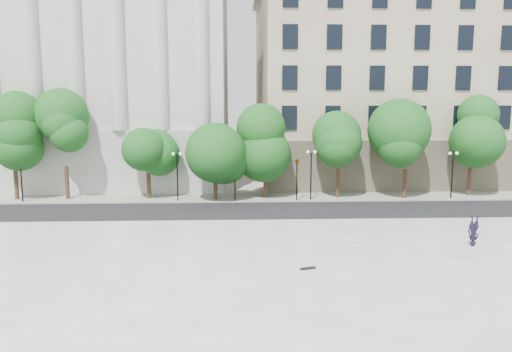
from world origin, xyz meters
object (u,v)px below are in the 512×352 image
at_px(traffic_light_east, 297,159).
at_px(person_lying, 473,242).
at_px(traffic_light_west, 235,159).
at_px(skateboard, 308,268).

bearing_deg(traffic_light_east, person_lying, -61.11).
bearing_deg(person_lying, traffic_light_east, 119.81).
height_order(traffic_light_west, skateboard, traffic_light_west).
height_order(person_lying, skateboard, person_lying).
xyz_separation_m(traffic_light_east, skateboard, (-1.70, -18.64, -3.27)).
relative_size(traffic_light_east, skateboard, 5.41).
bearing_deg(traffic_light_east, traffic_light_west, -180.00).
bearing_deg(skateboard, person_lying, 2.74).
bearing_deg(skateboard, traffic_light_east, 67.81).
height_order(traffic_light_west, person_lying, traffic_light_west).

